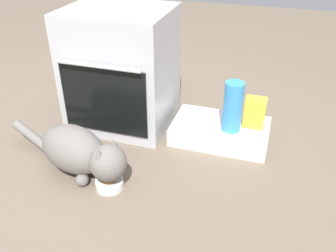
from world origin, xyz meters
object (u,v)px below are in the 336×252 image
at_px(oven, 121,69).
at_px(food_bowl, 109,183).
at_px(water_bottle, 233,107).
at_px(pantry_cabinet, 220,131).
at_px(cat, 80,152).
at_px(snack_bag, 255,113).

xyz_separation_m(oven, food_bowl, (0.20, -0.64, -0.34)).
relative_size(food_bowl, water_bottle, 0.48).
relative_size(pantry_cabinet, cat, 0.70).
bearing_deg(cat, oven, 108.07).
xyz_separation_m(oven, pantry_cabinet, (0.65, -0.03, -0.32)).
relative_size(pantry_cabinet, snack_bag, 3.19).
xyz_separation_m(oven, cat, (0.01, -0.58, -0.23)).
distance_m(pantry_cabinet, cat, 0.86).
height_order(oven, pantry_cabinet, oven).
bearing_deg(oven, pantry_cabinet, -2.37).
xyz_separation_m(food_bowl, water_bottle, (0.52, 0.57, 0.23)).
bearing_deg(pantry_cabinet, oven, 177.63).
bearing_deg(food_bowl, cat, 162.51).
distance_m(oven, food_bowl, 0.75).
distance_m(cat, snack_bag, 1.02).
height_order(pantry_cabinet, water_bottle, water_bottle).
bearing_deg(pantry_cabinet, water_bottle, -34.33).
height_order(cat, water_bottle, water_bottle).
height_order(pantry_cabinet, snack_bag, snack_bag).
bearing_deg(food_bowl, water_bottle, 47.80).
relative_size(cat, snack_bag, 4.58).
xyz_separation_m(cat, water_bottle, (0.71, 0.51, 0.12)).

